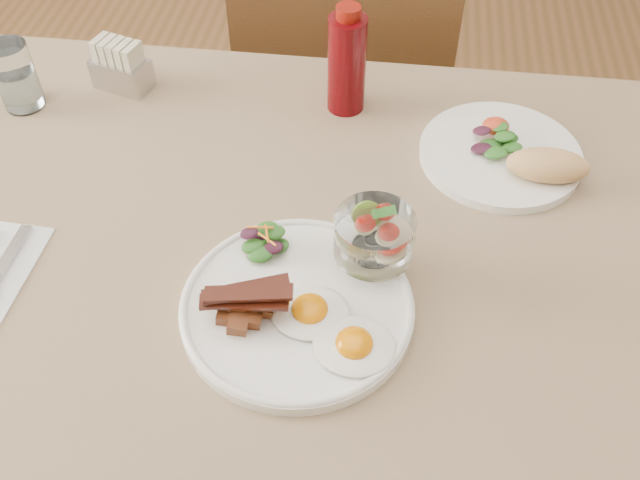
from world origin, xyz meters
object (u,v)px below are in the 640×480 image
Objects in this scene: second_plate at (511,156)px; main_plate at (297,308)px; chair_far at (346,91)px; water_glass at (17,80)px; fruit_cup at (374,236)px; ketchup_bottle at (347,62)px; table at (299,291)px; sugar_caddy at (121,68)px; hot_sauce_bottle at (348,71)px.

main_plate is at bearing -131.28° from second_plate.
chair_far is at bearing 91.08° from main_plate.
water_glass is (-0.76, 0.05, 0.03)m from second_plate.
ketchup_bottle is at bearing 101.31° from fruit_cup.
fruit_cup is 0.64m from water_glass.
water_glass is (-0.47, -0.41, 0.27)m from chair_far.
ketchup_bottle is at bearing 87.81° from main_plate.
sugar_caddy is (-0.33, 0.32, 0.12)m from table.
second_plate is 0.28m from hot_sauce_bottle.
sugar_caddy reaches higher than main_plate.
second_plate is 0.28m from ketchup_bottle.
second_plate is at bearing -22.67° from hot_sauce_bottle.
ketchup_bottle reaches higher than hot_sauce_bottle.
sugar_caddy is at bearing 169.58° from second_plate.
main_plate is (0.01, -0.10, 0.10)m from table.
main_plate is 0.13m from fruit_cup.
main_plate is 0.42m from ketchup_bottle.
table is 0.35m from ketchup_bottle.
water_glass is at bearing -173.45° from hot_sauce_bottle.
fruit_cup reaches higher than water_glass.
ketchup_bottle is (-0.07, 0.34, 0.01)m from fruit_cup.
ketchup_bottle is (0.02, 0.41, 0.07)m from main_plate.
table is at bearing -95.53° from ketchup_bottle.
hot_sauce_bottle is at bearing 101.08° from fruit_cup.
hot_sauce_bottle is (0.03, -0.36, 0.29)m from chair_far.
ketchup_bottle is at bearing 6.81° from water_glass.
main_plate is 2.62× the size of water_glass.
ketchup_bottle is at bearing -85.15° from chair_far.
chair_far is at bearing 98.04° from fruit_cup.
sugar_caddy is at bearing 129.80° from main_plate.
hot_sauce_bottle reaches higher than main_plate.
table is 0.55m from water_glass.
chair_far is 9.18× the size of sugar_caddy.
second_plate is 1.38× the size of ketchup_bottle.
table is at bearing 98.16° from main_plate.
water_glass reaches higher than table.
ketchup_bottle reaches higher than table.
chair_far is at bearing 94.85° from ketchup_bottle.
table is 9.61× the size of hot_sauce_bottle.
second_plate is at bearing 51.84° from fruit_cup.
chair_far is 8.70× the size of water_glass.
second_plate is (0.28, -0.46, 0.24)m from chair_far.
chair_far is 0.69m from water_glass.
ketchup_bottle is at bearing 16.00° from sugar_caddy.
ketchup_bottle is at bearing 157.08° from second_plate.
fruit_cup reaches higher than main_plate.
main_plate is at bearing -88.92° from chair_far.
fruit_cup is at bearing -128.16° from second_plate.
hot_sauce_bottle is 0.37m from sugar_caddy.
main_plate is 0.60m from water_glass.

